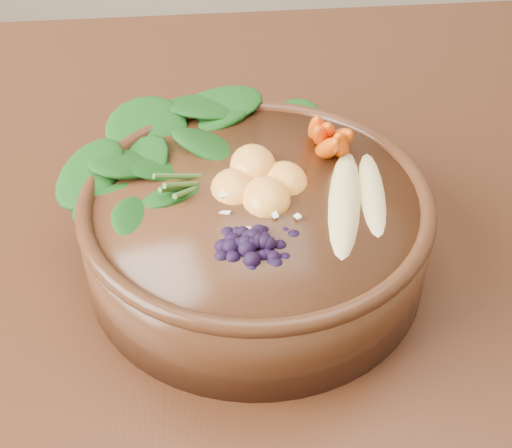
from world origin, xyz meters
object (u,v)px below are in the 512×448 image
Objects in this scene: stoneware_bowl at (256,233)px; blueberry_pile at (256,227)px; kale_heap at (207,132)px; carrot_cluster at (321,106)px; dining_table at (456,255)px; banana_halves at (360,183)px; mandarin_cluster at (259,168)px.

stoneware_bowl is 2.16× the size of blueberry_pile.
kale_heap is (-0.04, 0.07, 0.06)m from stoneware_bowl.
dining_table is at bearing 14.67° from carrot_cluster.
kale_heap is at bearing -169.49° from carrot_cluster.
blueberry_pile reaches higher than banana_halves.
carrot_cluster is 0.15m from blueberry_pile.
stoneware_bowl is at bearing -104.75° from mandarin_cluster.
kale_heap is (-0.27, -0.02, 0.20)m from dining_table.
mandarin_cluster reaches higher than dining_table.
banana_halves reaches higher than dining_table.
carrot_cluster is at bearing 113.06° from banana_halves.
dining_table is at bearing 4.70° from kale_heap.
dining_table is 0.27m from carrot_cluster.
carrot_cluster is 0.09m from banana_halves.
stoneware_bowl is 0.10m from banana_halves.
dining_table is 5.37× the size of stoneware_bowl.
banana_halves is (0.09, -0.01, 0.05)m from stoneware_bowl.
kale_heap is 2.07× the size of mandarin_cluster.
banana_halves is at bearing -66.94° from carrot_cluster.
kale_heap is 0.14m from banana_halves.
kale_heap is 1.18× the size of banana_halves.
kale_heap is 2.38× the size of carrot_cluster.
blueberry_pile is (-0.24, -0.15, 0.19)m from dining_table.
blueberry_pile is at bearing -95.55° from stoneware_bowl.
blueberry_pile is at bearing -141.51° from banana_halves.
stoneware_bowl is 1.53× the size of kale_heap.
mandarin_cluster is at bearing -129.81° from carrot_cluster.
mandarin_cluster is 0.69× the size of blueberry_pile.
banana_halves is 0.09m from mandarin_cluster.
blueberry_pile is (-0.07, -0.13, -0.02)m from carrot_cluster.
carrot_cluster reaches higher than dining_table.
dining_table is at bearing 21.06° from stoneware_bowl.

